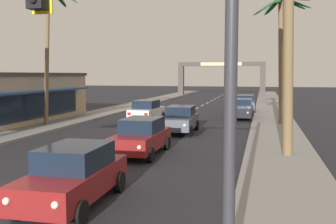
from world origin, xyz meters
TOP-DOWN VIEW (x-y plane):
  - sidewalk_right at (7.80, 20.00)m, footprint 3.20×110.00m
  - sidewalk_left at (-7.80, 20.00)m, footprint 3.20×110.00m
  - lane_markings at (0.44, 19.46)m, footprint 4.28×86.94m
  - traffic_signal_mast at (2.96, -0.35)m, footprint 10.98×0.41m
  - sedan_lead_at_stop_bar at (1.78, 2.96)m, footprint 2.03×4.48m
  - sedan_third_in_queue at (1.55, 9.97)m, footprint 1.96×4.46m
  - sedan_fifth_in_queue at (1.90, 16.99)m, footprint 2.07×4.50m
  - sedan_oncoming_far at (-1.92, 22.15)m, footprint 2.05×4.49m
  - sedan_parked_nearest_kerb at (5.29, 31.30)m, footprint 2.07×4.50m
  - sedan_parked_mid_kerb at (5.26, 25.34)m, footprint 1.97×4.46m
  - palm_left_second at (-7.67, 17.56)m, footprint 4.52×4.44m
  - palm_right_second at (7.93, 10.80)m, footprint 4.53×4.25m
  - palm_right_third at (8.13, 22.23)m, footprint 4.13×4.15m
  - town_gateway_arch at (0.00, 58.80)m, footprint 14.66×0.90m

SIDE VIEW (x-z plane):
  - lane_markings at x=0.44m, z-range 0.00..0.01m
  - sidewalk_right at x=7.80m, z-range 0.00..0.14m
  - sidewalk_left at x=-7.80m, z-range 0.00..0.14m
  - sedan_lead_at_stop_bar at x=1.78m, z-range 0.01..1.69m
  - sedan_third_in_queue at x=1.55m, z-range 0.01..1.69m
  - sedan_fifth_in_queue at x=1.90m, z-range 0.01..1.69m
  - sedan_oncoming_far at x=-1.92m, z-range 0.01..1.69m
  - sedan_parked_nearest_kerb at x=5.29m, z-range 0.01..1.69m
  - sedan_parked_mid_kerb at x=5.26m, z-range 0.01..1.69m
  - town_gateway_arch at x=0.00m, z-range 0.92..6.67m
  - traffic_signal_mast at x=2.96m, z-range 1.36..8.31m
  - palm_right_second at x=7.93m, z-range 1.44..11.75m
  - palm_right_third at x=8.13m, z-range 1.97..11.33m
  - palm_left_second at x=-7.67m, z-range 2.69..12.87m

